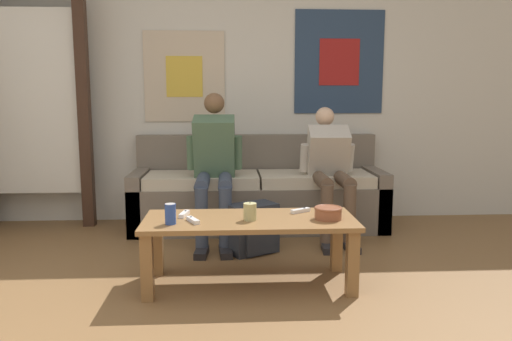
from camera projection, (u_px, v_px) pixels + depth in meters
name	position (u px, v px, depth m)	size (l,w,h in m)	color
wall_back	(242.00, 86.00, 4.72)	(10.00, 0.07, 2.55)	silver
door_frame	(32.00, 94.00, 4.41)	(1.00, 0.10, 2.15)	#382319
couch	(258.00, 195.00, 4.53)	(2.24, 0.70, 0.82)	#70665B
coffee_table	(249.00, 230.00, 3.12)	(1.32, 0.55, 0.43)	olive
person_seated_adult	(214.00, 161.00, 4.09)	(0.47, 0.89, 1.21)	#384256
person_seated_teen	(330.00, 166.00, 4.18)	(0.47, 0.89, 1.09)	brown
backpack	(253.00, 230.00, 3.79)	(0.42, 0.36, 0.38)	#282D38
ceramic_bowl	(328.00, 212.00, 3.08)	(0.17, 0.17, 0.08)	brown
pillar_candle	(250.00, 212.00, 3.05)	(0.08, 0.08, 0.12)	tan
drink_can_blue	(170.00, 214.00, 2.96)	(0.07, 0.07, 0.12)	#28479E
game_controller_near_left	(193.00, 220.00, 3.01)	(0.09, 0.14, 0.03)	white
game_controller_near_right	(184.00, 214.00, 3.17)	(0.06, 0.15, 0.03)	white
game_controller_far_center	(301.00, 211.00, 3.26)	(0.14, 0.10, 0.03)	white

